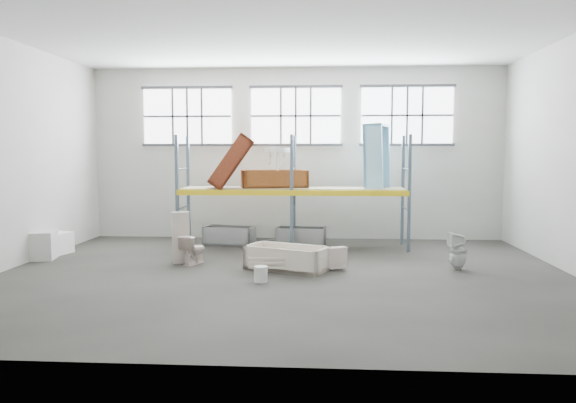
# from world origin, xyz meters

# --- Properties ---
(floor) EXTENTS (12.00, 10.00, 0.10)m
(floor) POSITION_xyz_m (0.00, 0.00, -0.05)
(floor) COLOR #44403B
(floor) RESTS_ON ground
(ceiling) EXTENTS (12.00, 10.00, 0.10)m
(ceiling) POSITION_xyz_m (0.00, 0.00, 5.05)
(ceiling) COLOR silver
(ceiling) RESTS_ON ground
(wall_back) EXTENTS (12.00, 0.10, 5.00)m
(wall_back) POSITION_xyz_m (0.00, 5.05, 2.50)
(wall_back) COLOR #B1AFA4
(wall_back) RESTS_ON ground
(wall_front) EXTENTS (12.00, 0.10, 5.00)m
(wall_front) POSITION_xyz_m (0.00, -5.05, 2.50)
(wall_front) COLOR #ADABA0
(wall_front) RESTS_ON ground
(window_left) EXTENTS (2.60, 0.04, 1.60)m
(window_left) POSITION_xyz_m (-3.20, 4.94, 3.60)
(window_left) COLOR white
(window_left) RESTS_ON wall_back
(window_mid) EXTENTS (2.60, 0.04, 1.60)m
(window_mid) POSITION_xyz_m (0.00, 4.94, 3.60)
(window_mid) COLOR white
(window_mid) RESTS_ON wall_back
(window_right) EXTENTS (2.60, 0.04, 1.60)m
(window_right) POSITION_xyz_m (3.20, 4.94, 3.60)
(window_right) COLOR white
(window_right) RESTS_ON wall_back
(rack_upright_la) EXTENTS (0.08, 0.08, 3.00)m
(rack_upright_la) POSITION_xyz_m (-3.00, 2.90, 1.50)
(rack_upright_la) COLOR slate
(rack_upright_la) RESTS_ON floor
(rack_upright_lb) EXTENTS (0.08, 0.08, 3.00)m
(rack_upright_lb) POSITION_xyz_m (-3.00, 4.10, 1.50)
(rack_upright_lb) COLOR slate
(rack_upright_lb) RESTS_ON floor
(rack_upright_ma) EXTENTS (0.08, 0.08, 3.00)m
(rack_upright_ma) POSITION_xyz_m (0.00, 2.90, 1.50)
(rack_upright_ma) COLOR slate
(rack_upright_ma) RESTS_ON floor
(rack_upright_mb) EXTENTS (0.08, 0.08, 3.00)m
(rack_upright_mb) POSITION_xyz_m (0.00, 4.10, 1.50)
(rack_upright_mb) COLOR slate
(rack_upright_mb) RESTS_ON floor
(rack_upright_ra) EXTENTS (0.08, 0.08, 3.00)m
(rack_upright_ra) POSITION_xyz_m (3.00, 2.90, 1.50)
(rack_upright_ra) COLOR slate
(rack_upright_ra) RESTS_ON floor
(rack_upright_rb) EXTENTS (0.08, 0.08, 3.00)m
(rack_upright_rb) POSITION_xyz_m (3.00, 4.10, 1.50)
(rack_upright_rb) COLOR slate
(rack_upright_rb) RESTS_ON floor
(rack_beam_front) EXTENTS (6.00, 0.10, 0.14)m
(rack_beam_front) POSITION_xyz_m (0.00, 2.90, 1.50)
(rack_beam_front) COLOR yellow
(rack_beam_front) RESTS_ON floor
(rack_beam_back) EXTENTS (6.00, 0.10, 0.14)m
(rack_beam_back) POSITION_xyz_m (0.00, 4.10, 1.50)
(rack_beam_back) COLOR yellow
(rack_beam_back) RESTS_ON floor
(shelf_deck) EXTENTS (5.90, 1.10, 0.03)m
(shelf_deck) POSITION_xyz_m (0.00, 3.50, 1.58)
(shelf_deck) COLOR gray
(shelf_deck) RESTS_ON floor
(wet_patch) EXTENTS (1.80, 1.80, 0.00)m
(wet_patch) POSITION_xyz_m (0.00, 2.70, 0.00)
(wet_patch) COLOR black
(wet_patch) RESTS_ON floor
(bathtub_beige) EXTENTS (1.93, 1.44, 0.51)m
(bathtub_beige) POSITION_xyz_m (0.05, 0.53, 0.26)
(bathtub_beige) COLOR beige
(bathtub_beige) RESTS_ON floor
(cistern_spare) EXTENTS (0.50, 0.38, 0.43)m
(cistern_spare) POSITION_xyz_m (1.10, 0.56, 0.28)
(cistern_spare) COLOR beige
(cistern_spare) RESTS_ON bathtub_beige
(sink_in_tub) EXTENTS (0.62, 0.62, 0.17)m
(sink_in_tub) POSITION_xyz_m (0.59, 0.53, 0.16)
(sink_in_tub) COLOR beige
(sink_in_tub) RESTS_ON bathtub_beige
(toilet_beige) EXTENTS (0.60, 0.75, 0.67)m
(toilet_beige) POSITION_xyz_m (-2.14, 1.00, 0.34)
(toilet_beige) COLOR silver
(toilet_beige) RESTS_ON floor
(cistern_tall) EXTENTS (0.44, 0.36, 1.18)m
(cistern_tall) POSITION_xyz_m (-2.45, 1.11, 0.59)
(cistern_tall) COLOR #C4B0A5
(cistern_tall) RESTS_ON floor
(toilet_white) EXTENTS (0.43, 0.42, 0.81)m
(toilet_white) POSITION_xyz_m (3.74, 0.78, 0.41)
(toilet_white) COLOR silver
(toilet_white) RESTS_ON floor
(steel_tub_left) EXTENTS (1.46, 0.87, 0.50)m
(steel_tub_left) POSITION_xyz_m (-1.78, 3.73, 0.25)
(steel_tub_left) COLOR #B7BAC0
(steel_tub_left) RESTS_ON floor
(steel_tub_right) EXTENTS (1.39, 0.72, 0.49)m
(steel_tub_right) POSITION_xyz_m (0.21, 3.73, 0.25)
(steel_tub_right) COLOR #9EA2A5
(steel_tub_right) RESTS_ON floor
(rust_tub_flat) EXTENTS (1.88, 1.21, 0.49)m
(rust_tub_flat) POSITION_xyz_m (-0.51, 3.56, 1.82)
(rust_tub_flat) COLOR #984C18
(rust_tub_flat) RESTS_ON shelf_deck
(rust_tub_tilted) EXTENTS (1.35, 0.92, 1.53)m
(rust_tub_tilted) POSITION_xyz_m (-1.65, 3.32, 2.29)
(rust_tub_tilted) COLOR brown
(rust_tub_tilted) RESTS_ON shelf_deck
(sink_on_shelf) EXTENTS (0.78, 0.65, 0.61)m
(sink_on_shelf) POSITION_xyz_m (-0.41, 3.37, 2.09)
(sink_on_shelf) COLOR white
(sink_on_shelf) RESTS_ON rust_tub_flat
(blue_tub_upright) EXTENTS (0.83, 0.99, 1.81)m
(blue_tub_upright) POSITION_xyz_m (2.24, 3.64, 2.40)
(blue_tub_upright) COLOR #8DC6E4
(blue_tub_upright) RESTS_ON shelf_deck
(bucket) EXTENTS (0.32, 0.32, 0.31)m
(bucket) POSITION_xyz_m (-0.39, -0.69, 0.16)
(bucket) COLOR silver
(bucket) RESTS_ON floor
(carton_near) EXTENTS (0.89, 0.81, 0.66)m
(carton_near) POSITION_xyz_m (-5.96, 1.30, 0.33)
(carton_near) COLOR beige
(carton_near) RESTS_ON floor
(carton_far) EXTENTS (0.76, 0.76, 0.53)m
(carton_far) POSITION_xyz_m (-5.91, 2.07, 0.26)
(carton_far) COLOR white
(carton_far) RESTS_ON floor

